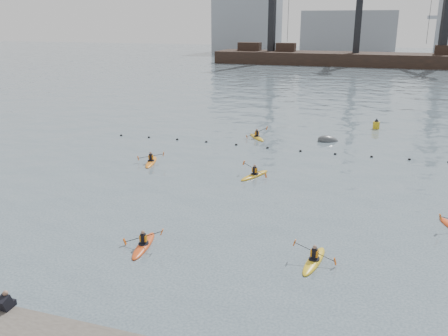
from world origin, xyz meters
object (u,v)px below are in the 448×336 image
(kayaker_2, at_px, (151,162))
(kayaker_5, at_px, (257,137))
(kayaker_0, at_px, (144,245))
(mooring_buoy, at_px, (328,141))
(kayaker_3, at_px, (255,175))
(kayaker_1, at_px, (314,260))
(nav_buoy, at_px, (376,125))

(kayaker_2, distance_m, kayaker_5, 12.43)
(kayaker_0, xyz_separation_m, mooring_buoy, (6.36, 25.38, -0.10))
(kayaker_3, height_order, kayaker_5, kayaker_5)
(kayaker_1, distance_m, nav_buoy, 31.47)
(kayaker_2, bearing_deg, kayaker_5, 45.77)
(kayaker_3, bearing_deg, kayaker_5, 125.68)
(mooring_buoy, bearing_deg, kayaker_5, -172.02)
(kayaker_2, distance_m, kayaker_3, 8.87)
(kayaker_0, distance_m, kayaker_5, 24.43)
(kayaker_1, height_order, nav_buoy, nav_buoy)
(kayaker_3, distance_m, kayaker_5, 11.93)
(kayaker_2, xyz_separation_m, kayaker_5, (5.98, 10.90, 0.00))
(kayaker_0, relative_size, kayaker_3, 1.00)
(kayaker_5, bearing_deg, kayaker_1, -105.13)
(kayaker_5, distance_m, nav_buoy, 13.64)
(kayaker_3, bearing_deg, kayaker_1, -40.88)
(kayaker_3, xyz_separation_m, mooring_buoy, (3.93, 12.54, -0.10))
(kayaker_2, bearing_deg, mooring_buoy, 27.38)
(kayaker_3, relative_size, kayaker_5, 1.05)
(kayaker_0, xyz_separation_m, nav_buoy, (10.55, 32.51, 0.29))
(mooring_buoy, bearing_deg, kayaker_3, -107.41)
(kayaker_5, height_order, mooring_buoy, kayaker_5)
(kayaker_1, xyz_separation_m, mooring_buoy, (-2.12, 24.27, -0.10))
(kayaker_5, bearing_deg, nav_buoy, 0.30)
(kayaker_2, relative_size, kayaker_5, 1.09)
(kayaker_0, height_order, kayaker_3, kayaker_0)
(kayaker_1, bearing_deg, kayaker_2, 147.92)
(kayaker_2, relative_size, nav_buoy, 2.59)
(kayaker_1, distance_m, kayaker_5, 24.96)
(kayaker_1, height_order, kayaker_5, kayaker_5)
(kayaker_0, height_order, kayaker_2, kayaker_0)
(nav_buoy, bearing_deg, kayaker_0, -107.99)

